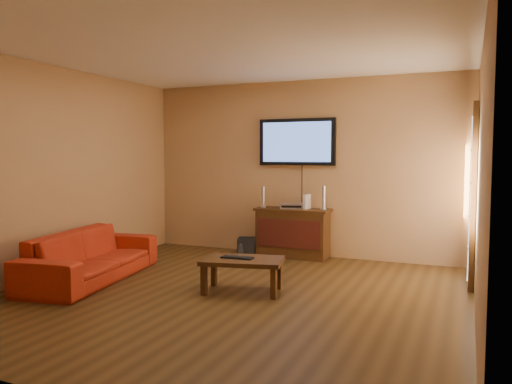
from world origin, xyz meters
The scene contains 14 objects.
ground_plane centered at (0.00, 0.00, 0.00)m, with size 5.00×5.00×0.00m, color #39260F.
room_walls centered at (0.00, 0.62, 1.69)m, with size 5.00×5.00×5.00m.
french_door centered at (2.46, 1.70, 1.05)m, with size 0.07×1.02×2.22m.
media_console centered at (-0.05, 2.27, 0.38)m, with size 1.14×0.43×0.75m.
television centered at (-0.05, 2.45, 1.76)m, with size 1.21×0.08×0.72m.
coffee_table centered at (0.07, 0.19, 0.33)m, with size 1.00×0.73×0.39m.
sofa centered at (-1.90, -0.04, 0.41)m, with size 2.08×0.61×0.81m, color #AF2B13.
speaker_left centered at (-0.52, 2.25, 0.89)m, with size 0.09×0.09×0.33m.
speaker_right centered at (0.43, 2.29, 0.91)m, with size 0.10×0.10×0.36m.
av_receiver centered at (-0.07, 2.29, 0.79)m, with size 0.35×0.25×0.08m, color silver.
game_console centered at (0.17, 2.29, 0.86)m, with size 0.05×0.16×0.23m, color white.
subwoofer centered at (-0.75, 2.13, 0.14)m, with size 0.27×0.27×0.27m, color black.
bottle centered at (-0.76, 1.93, 0.10)m, with size 0.07×0.07×0.22m.
keyboard centered at (0.01, 0.18, 0.40)m, with size 0.37×0.15×0.02m.
Camera 1 is at (2.41, -4.88, 1.56)m, focal length 35.00 mm.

